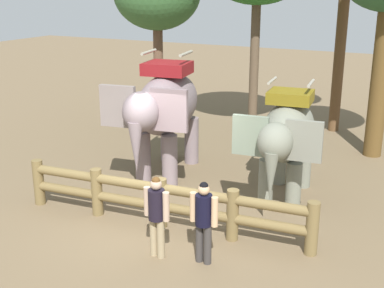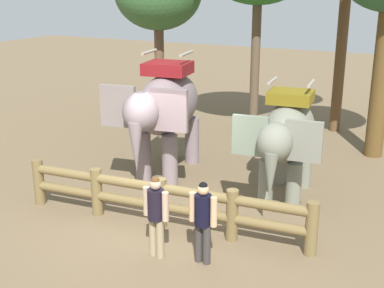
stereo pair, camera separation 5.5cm
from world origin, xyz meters
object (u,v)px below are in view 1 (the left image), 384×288
object	(u,v)px
log_fence	(161,199)
tourist_woman_in_black	(204,217)
elephant_near_left	(165,108)
elephant_center	(287,135)
tourist_man_in_blue	(157,211)

from	to	relation	value
log_fence	tourist_woman_in_black	xyz separation A→B (m)	(1.40, -0.90, 0.30)
log_fence	tourist_woman_in_black	size ratio (longest dim) A/B	4.07
elephant_near_left	tourist_woman_in_black	world-z (taller)	elephant_near_left
log_fence	elephant_near_left	xyz separation A→B (m)	(-1.42, 2.65, 1.20)
elephant_center	tourist_woman_in_black	bearing A→B (deg)	-97.32
log_fence	tourist_man_in_blue	xyz separation A→B (m)	(0.55, -1.09, 0.30)
log_fence	tourist_man_in_blue	bearing A→B (deg)	-63.28
elephant_center	tourist_man_in_blue	world-z (taller)	elephant_center
elephant_center	tourist_man_in_blue	size ratio (longest dim) A/B	2.08
tourist_woman_in_black	tourist_man_in_blue	size ratio (longest dim) A/B	0.99
elephant_center	tourist_woman_in_black	xyz separation A→B (m)	(-0.44, -3.39, -0.66)
log_fence	elephant_near_left	size ratio (longest dim) A/B	1.67
log_fence	tourist_man_in_blue	size ratio (longest dim) A/B	4.05
elephant_near_left	tourist_woman_in_black	size ratio (longest dim) A/B	2.44
log_fence	tourist_man_in_blue	world-z (taller)	tourist_man_in_blue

